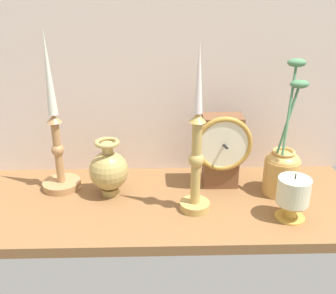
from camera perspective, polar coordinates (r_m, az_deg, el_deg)
name	(u,v)px	position (r cm, az deg, el deg)	size (l,w,h in cm)	color
ground_plane	(157,204)	(93.65, -1.60, -8.62)	(100.00, 36.00, 2.40)	brown
back_wall	(156,52)	(99.52, -1.83, 14.08)	(120.00, 2.00, 65.00)	beige
mantel_clock	(220,149)	(95.67, 7.83, -0.33)	(14.12, 8.91, 19.71)	brown
candlestick_tall_left	(55,144)	(97.22, -16.64, 0.46)	(9.64, 9.64, 39.60)	#AF7F4F
candlestick_tall_center	(194,157)	(83.44, 3.99, -1.49)	(7.02, 7.02, 38.65)	tan
brass_vase_bulbous	(107,170)	(93.76, -9.18, -3.41)	(9.62, 9.62, 14.35)	tan
brass_vase_jar	(280,166)	(96.97, 16.59, -2.77)	(8.63, 8.83, 32.96)	tan
pillar_candle_front	(291,195)	(87.68, 18.03, -6.92)	(7.15, 7.15, 11.06)	gold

